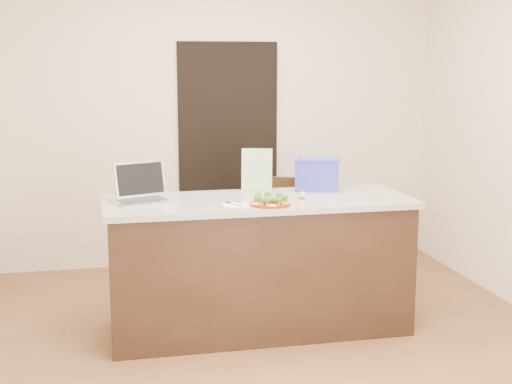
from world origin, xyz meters
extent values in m
plane|color=brown|center=(0.00, 0.00, 0.00)|extent=(4.00, 4.00, 0.00)
plane|color=beige|center=(0.00, 2.00, 1.35)|extent=(4.00, 0.00, 4.00)
plane|color=beige|center=(0.00, -2.00, 1.35)|extent=(4.00, 0.00, 4.00)
cube|color=black|center=(0.10, 1.98, 1.00)|extent=(0.90, 0.02, 2.00)
cube|color=black|center=(0.00, 0.25, 0.44)|extent=(2.00, 0.70, 0.88)
cube|color=beige|center=(0.00, 0.25, 0.90)|extent=(2.06, 0.76, 0.04)
cylinder|color=maroon|center=(0.03, 0.02, 0.93)|extent=(0.26, 0.26, 0.02)
torus|color=maroon|center=(0.03, 0.02, 0.93)|extent=(0.26, 0.26, 0.01)
sphere|color=olive|center=(0.03, 0.02, 0.95)|extent=(0.04, 0.04, 0.04)
sphere|color=olive|center=(0.05, 0.00, 0.95)|extent=(0.04, 0.04, 0.04)
sphere|color=olive|center=(0.06, 0.03, 0.95)|extent=(0.04, 0.04, 0.04)
sphere|color=olive|center=(0.05, 0.05, 0.95)|extent=(0.04, 0.04, 0.04)
sphere|color=olive|center=(0.02, 0.06, 0.95)|extent=(0.04, 0.04, 0.04)
sphere|color=olive|center=(0.00, 0.04, 0.95)|extent=(0.04, 0.04, 0.04)
sphere|color=olive|center=(-0.01, 0.02, 0.95)|extent=(0.04, 0.04, 0.04)
sphere|color=olive|center=(0.01, 0.00, 0.95)|extent=(0.04, 0.04, 0.04)
ellipsoid|color=#1D4D14|center=(-0.04, 0.08, 0.97)|extent=(0.05, 0.05, 0.04)
ellipsoid|color=#1D4D14|center=(-0.06, 0.01, 0.97)|extent=(0.05, 0.05, 0.04)
ellipsoid|color=#1D4D14|center=(-0.02, -0.06, 0.97)|extent=(0.05, 0.05, 0.04)
ellipsoid|color=#1D4D14|center=(0.06, -0.06, 0.97)|extent=(0.05, 0.05, 0.04)
ellipsoid|color=#1D4D14|center=(0.11, 0.00, 0.97)|extent=(0.05, 0.05, 0.04)
ellipsoid|color=#1D4D14|center=(0.10, 0.07, 0.97)|extent=(0.05, 0.05, 0.04)
ellipsoid|color=#1D4D14|center=(0.03, 0.11, 0.97)|extent=(0.05, 0.05, 0.04)
torus|color=yellow|center=(-0.02, 0.11, 0.94)|extent=(0.06, 0.06, 0.01)
torus|color=yellow|center=(-0.07, 0.00, 0.94)|extent=(0.06, 0.06, 0.01)
torus|color=yellow|center=(0.02, -0.08, 0.94)|extent=(0.06, 0.06, 0.01)
torus|color=yellow|center=(0.12, -0.02, 0.94)|extent=(0.06, 0.06, 0.01)
torus|color=yellow|center=(0.10, 0.10, 0.94)|extent=(0.06, 0.06, 0.01)
cube|color=white|center=(-0.19, 0.08, 0.92)|extent=(0.16, 0.16, 0.01)
cube|color=#BBBBC0|center=(-0.21, 0.06, 0.93)|extent=(0.08, 0.11, 0.00)
cube|color=#BBBBC0|center=(-0.21, 0.13, 0.93)|extent=(0.06, 0.06, 0.00)
cube|color=silver|center=(-0.16, 0.04, 0.93)|extent=(0.06, 0.07, 0.01)
cube|color=#BBBBC0|center=(-0.16, 0.12, 0.93)|extent=(0.06, 0.09, 0.00)
cylinder|color=beige|center=(0.26, 0.09, 0.95)|extent=(0.04, 0.04, 0.06)
cylinder|color=beige|center=(0.26, 0.09, 0.98)|extent=(0.02, 0.02, 0.01)
cylinder|color=#AA3112|center=(0.26, 0.09, 0.99)|extent=(0.03, 0.03, 0.01)
cylinder|color=#AA3112|center=(0.26, 0.09, 0.94)|extent=(0.04, 0.04, 0.02)
cube|color=#B8B8BD|center=(-0.77, 0.29, 0.93)|extent=(0.42, 0.36, 0.02)
cube|color=#B8B8BD|center=(-0.77, 0.42, 1.06)|extent=(0.36, 0.19, 0.24)
cube|color=black|center=(-0.77, 0.41, 1.06)|extent=(0.32, 0.16, 0.20)
cube|color=#2A2A2D|center=(-0.77, 0.28, 0.94)|extent=(0.35, 0.27, 0.00)
cube|color=silver|center=(0.04, 0.51, 1.07)|extent=(0.22, 0.11, 0.30)
cube|color=#282C93|center=(0.48, 0.50, 1.03)|extent=(0.36, 0.30, 0.22)
cube|color=#282C93|center=(0.48, 0.50, 1.14)|extent=(0.38, 0.32, 0.02)
cube|color=#372310|center=(0.28, 0.85, 0.44)|extent=(0.55, 0.55, 0.04)
cube|color=#372310|center=(0.28, 1.04, 0.70)|extent=(0.39, 0.20, 0.47)
cylinder|color=#372310|center=(0.11, 0.68, 0.22)|extent=(0.04, 0.04, 0.44)
cylinder|color=#372310|center=(0.46, 0.68, 0.22)|extent=(0.04, 0.04, 0.44)
cylinder|color=#372310|center=(0.11, 1.03, 0.22)|extent=(0.04, 0.04, 0.44)
cylinder|color=#372310|center=(0.46, 1.03, 0.22)|extent=(0.04, 0.04, 0.44)
camera|label=1|loc=(-1.01, -4.33, 1.83)|focal=50.00mm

